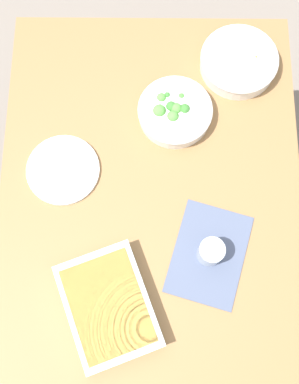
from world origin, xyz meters
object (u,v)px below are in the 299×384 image
broccoli_bowl (174,112)px  baking_dish (107,306)px  drink_cup (209,252)px  stew_bowl (238,62)px  spoon_by_stew (225,72)px  side_plate (62,170)px

broccoli_bowl → baking_dish: broccoli_bowl is taller
broccoli_bowl → drink_cup: size_ratio=2.69×
stew_bowl → spoon_by_stew: 0.05m
stew_bowl → side_plate: (0.35, -0.54, -0.03)m
spoon_by_stew → broccoli_bowl: bearing=-47.0°
stew_bowl → baking_dish: size_ratio=0.68×
side_plate → spoon_by_stew: bearing=123.8°
stew_bowl → drink_cup: 0.61m
stew_bowl → drink_cup: size_ratio=2.88×
spoon_by_stew → side_plate: bearing=-56.2°
stew_bowl → baking_dish: same height
stew_bowl → broccoli_bowl: bearing=-49.5°
broccoli_bowl → spoon_by_stew: broccoli_bowl is taller
baking_dish → spoon_by_stew: 0.81m
baking_dish → side_plate: size_ratio=1.63×
stew_bowl → spoon_by_stew: stew_bowl is taller
drink_cup → side_plate: bearing=-120.0°
stew_bowl → broccoli_bowl: broccoli_bowl is taller
drink_cup → side_plate: (-0.25, -0.43, -0.03)m
broccoli_bowl → spoon_by_stew: 0.23m
spoon_by_stew → stew_bowl: bearing=117.7°
baking_dish → drink_cup: 0.32m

